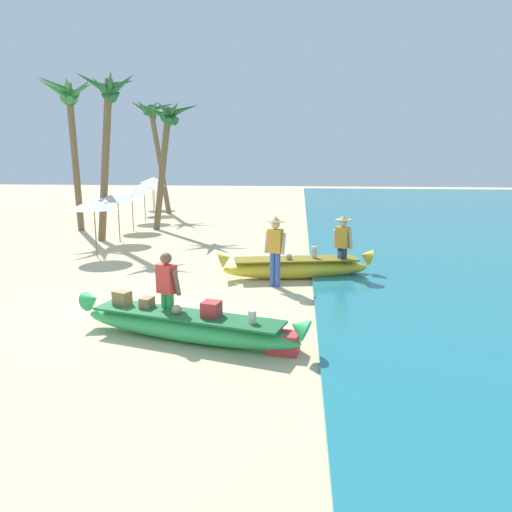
{
  "coord_description": "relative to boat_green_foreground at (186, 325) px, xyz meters",
  "views": [
    {
      "loc": [
        3.43,
        -9.66,
        3.43
      ],
      "look_at": [
        2.38,
        2.1,
        0.9
      ],
      "focal_mm": 34.34,
      "sensor_mm": 36.0,
      "label": 1
    }
  ],
  "objects": [
    {
      "name": "person_vendor_hatted",
      "position": [
        1.45,
        3.84,
        0.77
      ],
      "size": [
        0.59,
        0.44,
        1.83
      ],
      "color": "#3D5BA8",
      "rests_on": "ground"
    },
    {
      "name": "person_vendor_assistant",
      "position": [
        3.23,
        4.89,
        0.72
      ],
      "size": [
        0.57,
        0.47,
        1.75
      ],
      "color": "#333842",
      "rests_on": "ground"
    },
    {
      "name": "parasol_row_5",
      "position": [
        -6.75,
        20.7,
        1.45
      ],
      "size": [
        1.6,
        1.6,
        1.91
      ],
      "color": "#8E6B47",
      "rests_on": "ground"
    },
    {
      "name": "ground_plane",
      "position": [
        -1.39,
        1.26,
        -0.29
      ],
      "size": [
        80.0,
        80.0,
        0.0
      ],
      "primitive_type": "plane",
      "color": "beige"
    },
    {
      "name": "boat_yellow_midground",
      "position": [
        1.98,
        4.74,
        0.01
      ],
      "size": [
        4.32,
        1.44,
        0.88
      ],
      "color": "yellow",
      "rests_on": "ground"
    },
    {
      "name": "palm_tree_far_behind",
      "position": [
        -3.68,
        12.85,
        4.26
      ],
      "size": [
        2.76,
        2.57,
        5.6
      ],
      "color": "brown",
      "rests_on": "ground"
    },
    {
      "name": "palm_tree_mid_cluster",
      "position": [
        -6.03,
        18.67,
        4.76
      ],
      "size": [
        2.62,
        2.55,
        6.23
      ],
      "color": "brown",
      "rests_on": "ground"
    },
    {
      "name": "parasol_row_4",
      "position": [
        -6.04,
        18.13,
        1.45
      ],
      "size": [
        1.6,
        1.6,
        1.91
      ],
      "color": "#8E6B47",
      "rests_on": "ground"
    },
    {
      "name": "cooler_box",
      "position": [
        1.81,
        -0.42,
        -0.11
      ],
      "size": [
        0.58,
        0.48,
        0.37
      ],
      "primitive_type": "cube",
      "rotation": [
        0.0,
        0.0,
        -0.17
      ],
      "color": "#C63838",
      "rests_on": "ground"
    },
    {
      "name": "palm_tree_tall_inland",
      "position": [
        -7.68,
        12.26,
        4.92
      ],
      "size": [
        2.54,
        2.74,
        6.53
      ],
      "color": "brown",
      "rests_on": "ground"
    },
    {
      "name": "parasol_row_2",
      "position": [
        -5.28,
        12.5,
        1.45
      ],
      "size": [
        1.6,
        1.6,
        1.91
      ],
      "color": "#8E6B47",
      "rests_on": "ground"
    },
    {
      "name": "parasol_row_0",
      "position": [
        -4.61,
        6.92,
        1.45
      ],
      "size": [
        1.6,
        1.6,
        1.91
      ],
      "color": "#8E6B47",
      "rests_on": "ground"
    },
    {
      "name": "parasol_row_3",
      "position": [
        -5.61,
        15.28,
        1.45
      ],
      "size": [
        1.6,
        1.6,
        1.91
      ],
      "color": "#8E6B47",
      "rests_on": "ground"
    },
    {
      "name": "palm_tree_leaning_seaward",
      "position": [
        -5.1,
        9.91,
        4.61
      ],
      "size": [
        2.25,
        2.42,
        6.35
      ],
      "color": "brown",
      "rests_on": "ground"
    },
    {
      "name": "boat_green_foreground",
      "position": [
        0.0,
        0.0,
        0.0
      ],
      "size": [
        4.61,
        1.87,
        0.78
      ],
      "color": "#38B760",
      "rests_on": "ground"
    },
    {
      "name": "parasol_row_1",
      "position": [
        -4.88,
        9.77,
        1.45
      ],
      "size": [
        1.6,
        1.6,
        1.91
      ],
      "color": "#8E6B47",
      "rests_on": "ground"
    },
    {
      "name": "person_tourist_customer",
      "position": [
        -0.43,
        0.35,
        0.6
      ],
      "size": [
        0.58,
        0.43,
        1.58
      ],
      "color": "green",
      "rests_on": "ground"
    }
  ]
}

